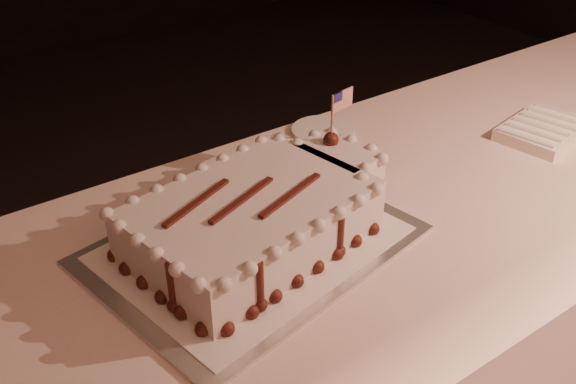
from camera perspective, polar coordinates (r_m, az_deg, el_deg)
banquet_table at (r=1.57m, az=8.50°, el=-12.01°), size 2.40×0.80×0.75m
cake_board at (r=1.18m, az=-3.19°, el=-4.71°), size 0.62×0.51×0.01m
doily at (r=1.18m, az=-3.20°, el=-4.52°), size 0.55×0.46×0.00m
sheet_cake at (r=1.16m, az=-2.22°, el=-1.90°), size 0.54×0.36×0.21m
napkin_stack at (r=1.65m, az=21.73°, el=5.10°), size 0.24×0.19×0.03m
side_plate at (r=1.56m, az=3.08°, el=5.45°), size 0.15×0.15×0.01m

